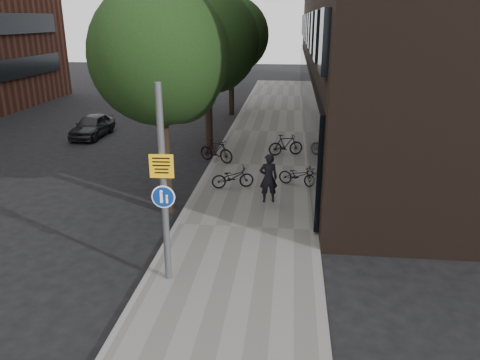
# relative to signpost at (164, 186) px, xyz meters

# --- Properties ---
(ground) EXTENTS (120.00, 120.00, 0.00)m
(ground) POSITION_rel_signpost_xyz_m (1.42, -0.07, -2.60)
(ground) COLOR black
(ground) RESTS_ON ground
(sidewalk) EXTENTS (4.50, 60.00, 0.12)m
(sidewalk) POSITION_rel_signpost_xyz_m (1.67, 9.93, -2.54)
(sidewalk) COLOR slate
(sidewalk) RESTS_ON ground
(curb_edge) EXTENTS (0.15, 60.00, 0.13)m
(curb_edge) POSITION_rel_signpost_xyz_m (-0.58, 9.93, -2.54)
(curb_edge) COLOR slate
(curb_edge) RESTS_ON ground
(street_tree_near) EXTENTS (4.40, 4.40, 7.50)m
(street_tree_near) POSITION_rel_signpost_xyz_m (-1.11, 4.58, 2.50)
(street_tree_near) COLOR black
(street_tree_near) RESTS_ON ground
(street_tree_mid) EXTENTS (5.00, 5.00, 7.80)m
(street_tree_mid) POSITION_rel_signpost_xyz_m (-1.11, 13.08, 2.51)
(street_tree_mid) COLOR black
(street_tree_mid) RESTS_ON ground
(street_tree_far) EXTENTS (5.00, 5.00, 7.80)m
(street_tree_far) POSITION_rel_signpost_xyz_m (-1.11, 22.08, 2.51)
(street_tree_far) COLOR black
(street_tree_far) RESTS_ON ground
(signpost) EXTENTS (0.57, 0.16, 4.92)m
(signpost) POSITION_rel_signpost_xyz_m (0.00, 0.00, 0.00)
(signpost) COLOR #595B5E
(signpost) RESTS_ON sidewalk
(pedestrian) EXTENTS (0.73, 0.56, 1.79)m
(pedestrian) POSITION_rel_signpost_xyz_m (2.24, 5.50, -1.59)
(pedestrian) COLOR black
(pedestrian) RESTS_ON sidewalk
(parked_bike_facade_near) EXTENTS (1.68, 1.07, 0.83)m
(parked_bike_facade_near) POSITION_rel_signpost_xyz_m (3.31, 7.34, -2.07)
(parked_bike_facade_near) COLOR black
(parked_bike_facade_near) RESTS_ON sidewalk
(parked_bike_facade_far) EXTENTS (1.75, 0.97, 1.01)m
(parked_bike_facade_far) POSITION_rel_signpost_xyz_m (2.75, 11.62, -1.98)
(parked_bike_facade_far) COLOR black
(parked_bike_facade_far) RESTS_ON sidewalk
(parked_bike_curb_near) EXTENTS (1.73, 1.00, 0.86)m
(parked_bike_curb_near) POSITION_rel_signpost_xyz_m (0.79, 6.81, -2.05)
(parked_bike_curb_near) COLOR black
(parked_bike_curb_near) RESTS_ON sidewalk
(parked_bike_curb_far) EXTENTS (1.82, 1.22, 1.07)m
(parked_bike_curb_far) POSITION_rel_signpost_xyz_m (-0.38, 10.15, -1.95)
(parked_bike_curb_far) COLOR black
(parked_bike_curb_far) RESTS_ON sidewalk
(parked_car_near) EXTENTS (1.58, 3.75, 1.26)m
(parked_car_near) POSITION_rel_signpost_xyz_m (-8.17, 14.63, -1.97)
(parked_car_near) COLOR black
(parked_car_near) RESTS_ON ground
(parked_car_mid) EXTENTS (1.67, 4.12, 1.33)m
(parked_car_mid) POSITION_rel_signpost_xyz_m (-6.50, 23.06, -1.94)
(parked_car_mid) COLOR #5C221A
(parked_car_mid) RESTS_ON ground
(parked_car_far) EXTENTS (1.55, 3.73, 1.08)m
(parked_car_far) POSITION_rel_signpost_xyz_m (-8.02, 27.44, -2.06)
(parked_car_far) COLOR #1C2633
(parked_car_far) RESTS_ON ground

